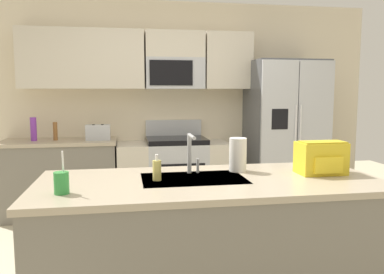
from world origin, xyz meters
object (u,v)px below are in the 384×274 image
at_px(bottle_purple, 34,129).
at_px(backpack, 321,157).
at_px(toaster, 98,132).
at_px(sink_faucet, 191,150).
at_px(soap_dispenser, 157,170).
at_px(range_oven, 173,174).
at_px(pepper_mill, 55,131).
at_px(refrigerator, 285,134).
at_px(drink_cup_green, 61,183).
at_px(paper_towel_roll, 238,155).

height_order(bottle_purple, backpack, bottle_purple).
distance_m(toaster, sink_faucet, 2.19).
relative_size(soap_dispenser, backpack, 0.53).
xyz_separation_m(range_oven, pepper_mill, (-1.39, -0.00, 0.56)).
relative_size(toaster, pepper_mill, 1.32).
relative_size(refrigerator, drink_cup_green, 7.57).
xyz_separation_m(range_oven, toaster, (-0.90, -0.05, 0.55)).
relative_size(bottle_purple, backpack, 0.85).
xyz_separation_m(range_oven, drink_cup_green, (-0.94, -2.50, 0.52)).
height_order(soap_dispenser, paper_towel_roll, paper_towel_roll).
height_order(pepper_mill, soap_dispenser, pepper_mill).
bearing_deg(backpack, refrigerator, 73.07).
bearing_deg(sink_faucet, pepper_mill, 120.85).
bearing_deg(refrigerator, bottle_purple, 178.87).
bearing_deg(sink_faucet, soap_dispenser, -147.07).
bearing_deg(paper_towel_roll, sink_faucet, -174.47).
height_order(refrigerator, sink_faucet, refrigerator).
height_order(range_oven, pepper_mill, pepper_mill).
height_order(refrigerator, soap_dispenser, refrigerator).
height_order(range_oven, paper_towel_roll, paper_towel_roll).
bearing_deg(soap_dispenser, pepper_mill, 113.96).
distance_m(sink_faucet, drink_cup_green, 0.90).
relative_size(range_oven, backpack, 4.25).
xyz_separation_m(drink_cup_green, backpack, (1.70, 0.25, 0.05)).
bearing_deg(paper_towel_roll, soap_dispenser, -161.91).
height_order(drink_cup_green, paper_towel_roll, drink_cup_green).
bearing_deg(backpack, drink_cup_green, -171.65).
bearing_deg(pepper_mill, toaster, -5.82).
distance_m(pepper_mill, sink_faucet, 2.44).
bearing_deg(bottle_purple, sink_faucet, -54.48).
height_order(refrigerator, paper_towel_roll, refrigerator).
bearing_deg(backpack, pepper_mill, 133.65).
distance_m(bottle_purple, paper_towel_roll, 2.76).
distance_m(bottle_purple, backpack, 3.27).
distance_m(refrigerator, bottle_purple, 3.05).
distance_m(sink_faucet, backpack, 0.91).
distance_m(pepper_mill, drink_cup_green, 2.54).
distance_m(refrigerator, backpack, 2.28).
bearing_deg(toaster, paper_towel_roll, -61.14).
xyz_separation_m(toaster, paper_towel_roll, (1.11, -2.01, 0.03)).
distance_m(soap_dispenser, paper_towel_roll, 0.63).
height_order(range_oven, bottle_purple, bottle_purple).
height_order(range_oven, refrigerator, refrigerator).
xyz_separation_m(toaster, bottle_purple, (-0.73, 0.04, 0.05)).
distance_m(range_oven, toaster, 1.05).
height_order(refrigerator, toaster, refrigerator).
xyz_separation_m(paper_towel_roll, backpack, (0.55, -0.19, -0.00)).
bearing_deg(sink_faucet, bottle_purple, 125.52).
height_order(range_oven, sink_faucet, sink_faucet).
relative_size(drink_cup_green, soap_dispenser, 1.44).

